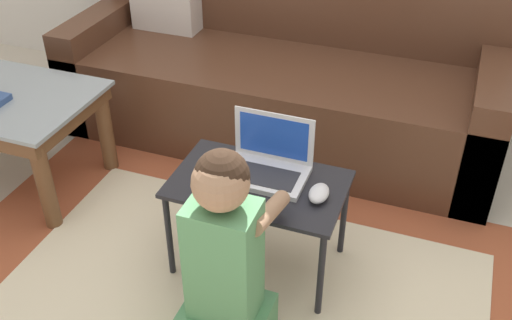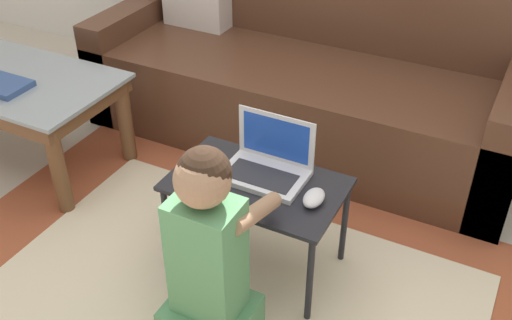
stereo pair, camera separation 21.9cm
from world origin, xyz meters
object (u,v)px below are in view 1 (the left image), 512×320
(laptop, at_px, (267,165))
(laptop_desk, at_px, (258,192))
(person_seated, at_px, (225,262))
(couch, at_px, (281,78))
(computer_mouse, at_px, (319,193))

(laptop, bearing_deg, laptop_desk, -99.81)
(laptop_desk, relative_size, laptop, 2.07)
(laptop_desk, distance_m, person_seated, 0.39)
(couch, relative_size, person_seated, 2.75)
(laptop, xyz_separation_m, computer_mouse, (0.22, -0.07, -0.02))
(couch, bearing_deg, person_seated, -78.87)
(computer_mouse, distance_m, person_seated, 0.43)
(couch, distance_m, person_seated, 1.42)
(computer_mouse, relative_size, person_seated, 0.14)
(couch, distance_m, computer_mouse, 1.13)
(computer_mouse, height_order, person_seated, person_seated)
(laptop, bearing_deg, couch, 105.13)
(couch, xyz_separation_m, person_seated, (0.27, -1.39, 0.07))
(laptop_desk, height_order, person_seated, person_seated)
(laptop, height_order, computer_mouse, laptop)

